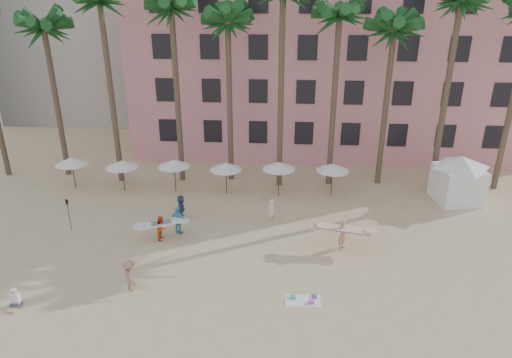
{
  "coord_description": "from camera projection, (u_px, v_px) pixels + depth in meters",
  "views": [
    {
      "loc": [
        3.58,
        -19.33,
        14.65
      ],
      "look_at": [
        1.75,
        6.0,
        4.0
      ],
      "focal_mm": 32.0,
      "sensor_mm": 36.0,
      "label": 1
    }
  ],
  "objects": [
    {
      "name": "paddle",
      "position": [
        68.0,
        211.0,
        29.33
      ],
      "size": [
        0.18,
        0.04,
        2.23
      ],
      "color": "black",
      "rests_on": "ground"
    },
    {
      "name": "umbrella_row",
      "position": [
        200.0,
        164.0,
        34.47
      ],
      "size": [
        22.5,
        2.7,
        2.73
      ],
      "color": "#332B23",
      "rests_on": "ground"
    },
    {
      "name": "palm_row",
      "position": [
        248.0,
        14.0,
        32.43
      ],
      "size": [
        44.4,
        5.4,
        16.3
      ],
      "color": "brown",
      "rests_on": "ground"
    },
    {
      "name": "beach_towel",
      "position": [
        304.0,
        300.0,
        23.14
      ],
      "size": [
        1.85,
        1.09,
        0.14
      ],
      "color": "white",
      "rests_on": "ground"
    },
    {
      "name": "pink_hotel",
      "position": [
        325.0,
        63.0,
        44.03
      ],
      "size": [
        35.0,
        14.0,
        16.0
      ],
      "primitive_type": "cube",
      "color": "pink",
      "rests_on": "ground"
    },
    {
      "name": "beachgoers",
      "position": [
        177.0,
        230.0,
        28.15
      ],
      "size": [
        8.01,
        9.77,
        1.9
      ],
      "color": "#384462",
      "rests_on": "ground"
    },
    {
      "name": "seated_man",
      "position": [
        15.0,
        301.0,
        22.56
      ],
      "size": [
        0.44,
        0.76,
        0.99
      ],
      "color": "#3F3F4C",
      "rests_on": "ground"
    },
    {
      "name": "ground",
      "position": [
        214.0,
        293.0,
        23.68
      ],
      "size": [
        120.0,
        120.0,
        0.0
      ],
      "primitive_type": "plane",
      "color": "#D1B789",
      "rests_on": "ground"
    },
    {
      "name": "cabana",
      "position": [
        459.0,
        175.0,
        33.29
      ],
      "size": [
        5.15,
        5.15,
        3.5
      ],
      "color": "white",
      "rests_on": "ground"
    },
    {
      "name": "carrier_yellow",
      "position": [
        343.0,
        233.0,
        27.34
      ],
      "size": [
        3.23,
        0.97,
        1.95
      ],
      "color": "tan",
      "rests_on": "ground"
    },
    {
      "name": "carrier_white",
      "position": [
        161.0,
        227.0,
        28.51
      ],
      "size": [
        2.84,
        1.61,
        1.58
      ],
      "color": "#E54718",
      "rests_on": "ground"
    }
  ]
}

